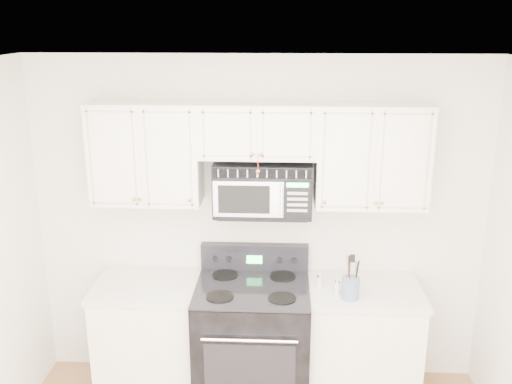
{
  "coord_description": "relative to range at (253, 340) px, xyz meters",
  "views": [
    {
      "loc": [
        0.19,
        -2.44,
        2.84
      ],
      "look_at": [
        0.0,
        1.3,
        1.7
      ],
      "focal_mm": 40.0,
      "sensor_mm": 36.0,
      "label": 1
    }
  ],
  "objects": [
    {
      "name": "room",
      "position": [
        0.03,
        -1.39,
        0.82
      ],
      "size": [
        3.51,
        3.51,
        2.61
      ],
      "color": "#A3684D",
      "rests_on": "ground"
    },
    {
      "name": "base_cabinet_left",
      "position": [
        -0.77,
        0.04,
        -0.06
      ],
      "size": [
        0.86,
        0.65,
        0.92
      ],
      "color": "white",
      "rests_on": "ground"
    },
    {
      "name": "base_cabinet_right",
      "position": [
        0.83,
        0.04,
        -0.06
      ],
      "size": [
        0.86,
        0.65,
        0.92
      ],
      "color": "white",
      "rests_on": "ground"
    },
    {
      "name": "range",
      "position": [
        0.0,
        0.0,
        0.0
      ],
      "size": [
        0.84,
        0.76,
        1.14
      ],
      "color": "black",
      "rests_on": "ground"
    },
    {
      "name": "upper_cabinets",
      "position": [
        0.03,
        0.19,
        1.45
      ],
      "size": [
        2.44,
        0.37,
        0.75
      ],
      "color": "white",
      "rests_on": "ground"
    },
    {
      "name": "microwave",
      "position": [
        0.07,
        0.17,
        1.16
      ],
      "size": [
        0.71,
        0.41,
        0.39
      ],
      "color": "black",
      "rests_on": "ground"
    },
    {
      "name": "utensil_crock",
      "position": [
        0.71,
        -0.12,
        0.53
      ],
      "size": [
        0.13,
        0.13,
        0.34
      ],
      "color": "#4E556B",
      "rests_on": "base_cabinet_right"
    },
    {
      "name": "shaker_salt",
      "position": [
        0.62,
        -0.06,
        0.49
      ],
      "size": [
        0.05,
        0.05,
        0.11
      ],
      "color": "silver",
      "rests_on": "base_cabinet_right"
    },
    {
      "name": "shaker_pepper",
      "position": [
        0.5,
        0.04,
        0.49
      ],
      "size": [
        0.04,
        0.04,
        0.1
      ],
      "color": "silver",
      "rests_on": "base_cabinet_right"
    }
  ]
}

